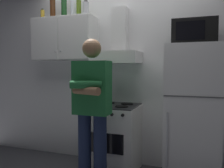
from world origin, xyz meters
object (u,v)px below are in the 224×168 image
at_px(bottle_vodka_clear, 73,7).
at_px(bottle_spice_jar, 43,15).
at_px(refrigerator, 192,114).
at_px(bottle_rum_dark, 53,8).
at_px(person_standing, 92,109).
at_px(upper_cabinet, 65,39).
at_px(stove_oven, 115,138).
at_px(bottle_wine_green, 64,6).
at_px(bottle_canister_steel, 86,9).
at_px(bottle_olive_oil, 79,8).
at_px(microwave, 194,33).
at_px(range_hood, 118,48).

xyz_separation_m(bottle_vodka_clear, bottle_spice_jar, (-0.48, -0.05, -0.08)).
xyz_separation_m(refrigerator, bottle_rum_dark, (-1.93, 0.10, 1.40)).
xyz_separation_m(refrigerator, person_standing, (-1.00, -0.61, 0.10)).
relative_size(upper_cabinet, bottle_vodka_clear, 2.97).
distance_m(stove_oven, bottle_spice_jar, 2.05).
relative_size(person_standing, bottle_rum_dark, 5.19).
xyz_separation_m(stove_oven, bottle_wine_green, (-0.81, 0.14, 1.79)).
distance_m(person_standing, bottle_rum_dark, 1.75).
xyz_separation_m(bottle_canister_steel, bottle_olive_oil, (-0.11, 0.02, 0.02)).
relative_size(stove_oven, refrigerator, 0.55).
height_order(upper_cabinet, person_standing, upper_cabinet).
height_order(stove_oven, bottle_canister_steel, bottle_canister_steel).
height_order(refrigerator, person_standing, person_standing).
bearing_deg(bottle_vodka_clear, refrigerator, -5.38).
xyz_separation_m(microwave, bottle_wine_green, (-1.76, 0.12, 0.48)).
relative_size(bottle_vodka_clear, bottle_wine_green, 0.85).
relative_size(microwave, bottle_spice_jar, 3.14).
bearing_deg(refrigerator, bottle_canister_steel, 176.23).
relative_size(bottle_rum_dark, bottle_olive_oil, 1.33).
relative_size(stove_oven, bottle_rum_dark, 2.77).
relative_size(upper_cabinet, bottle_canister_steel, 4.48).
height_order(bottle_vodka_clear, bottle_canister_steel, bottle_vodka_clear).
height_order(person_standing, bottle_spice_jar, bottle_spice_jar).
bearing_deg(bottle_vodka_clear, bottle_rum_dark, -170.82).
distance_m(refrigerator, bottle_rum_dark, 2.38).
height_order(range_hood, bottle_rum_dark, bottle_rum_dark).
height_order(range_hood, bottle_canister_steel, bottle_canister_steel).
xyz_separation_m(person_standing, bottle_olive_oil, (-0.51, 0.71, 1.26)).
xyz_separation_m(upper_cabinet, range_hood, (0.80, 0.00, -0.15)).
distance_m(upper_cabinet, bottle_rum_dark, 0.48).
xyz_separation_m(stove_oven, microwave, (0.95, 0.02, 1.31)).
relative_size(upper_cabinet, microwave, 1.88).
bearing_deg(refrigerator, bottle_wine_green, 175.42).
xyz_separation_m(refrigerator, bottle_spice_jar, (-2.10, 0.11, 1.32)).
distance_m(range_hood, bottle_rum_dark, 1.15).
xyz_separation_m(stove_oven, range_hood, (0.00, 0.13, 1.16)).
xyz_separation_m(range_hood, refrigerator, (0.95, -0.13, -0.80)).
relative_size(stove_oven, range_hood, 1.17).
relative_size(range_hood, bottle_olive_oil, 3.15).
relative_size(refrigerator, bottle_vodka_clear, 5.27).
height_order(upper_cabinet, microwave, upper_cabinet).
height_order(microwave, bottle_canister_steel, bottle_canister_steel).
bearing_deg(bottle_vodka_clear, range_hood, -2.28).
height_order(bottle_vodka_clear, bottle_wine_green, bottle_wine_green).
height_order(upper_cabinet, bottle_vodka_clear, bottle_vodka_clear).
height_order(refrigerator, microwave, microwave).
bearing_deg(microwave, refrigerator, -89.10).
xyz_separation_m(bottle_canister_steel, bottle_spice_jar, (-0.70, 0.01, -0.02)).
bearing_deg(bottle_canister_steel, bottle_olive_oil, 172.38).
distance_m(stove_oven, bottle_rum_dark, 2.02).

